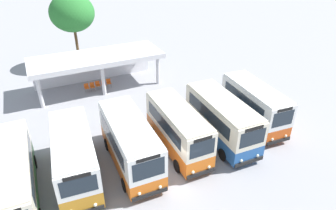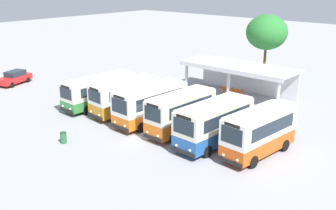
# 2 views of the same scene
# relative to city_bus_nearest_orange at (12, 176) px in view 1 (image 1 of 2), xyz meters

# --- Properties ---
(ground_plane) EXTENTS (180.00, 180.00, 0.00)m
(ground_plane) POSITION_rel_city_bus_nearest_orange_xyz_m (9.35, -2.16, -1.70)
(ground_plane) COLOR #939399
(city_bus_nearest_orange) EXTENTS (2.47, 8.02, 3.06)m
(city_bus_nearest_orange) POSITION_rel_city_bus_nearest_orange_xyz_m (0.00, 0.00, 0.00)
(city_bus_nearest_orange) COLOR black
(city_bus_nearest_orange) RESTS_ON ground
(city_bus_second_in_row) EXTENTS (2.90, 7.10, 3.29)m
(city_bus_second_in_row) POSITION_rel_city_bus_nearest_orange_xyz_m (3.54, 0.20, 0.11)
(city_bus_second_in_row) COLOR black
(city_bus_second_in_row) RESTS_ON ground
(city_bus_middle_cream) EXTENTS (2.60, 7.26, 3.40)m
(city_bus_middle_cream) POSITION_rel_city_bus_nearest_orange_xyz_m (7.07, -0.03, 0.17)
(city_bus_middle_cream) COLOR black
(city_bus_middle_cream) RESTS_ON ground
(city_bus_fourth_amber) EXTENTS (2.32, 6.85, 3.40)m
(city_bus_fourth_amber) POSITION_rel_city_bus_nearest_orange_xyz_m (10.61, -0.01, 0.16)
(city_bus_fourth_amber) COLOR black
(city_bus_fourth_amber) RESTS_ON ground
(city_bus_fifth_blue) EXTENTS (2.70, 7.33, 3.38)m
(city_bus_fifth_blue) POSITION_rel_city_bus_nearest_orange_xyz_m (14.14, -0.23, 0.16)
(city_bus_fifth_blue) COLOR black
(city_bus_fifth_blue) RESTS_ON ground
(city_bus_far_end_green) EXTENTS (2.68, 6.81, 3.40)m
(city_bus_far_end_green) POSITION_rel_city_bus_nearest_orange_xyz_m (17.68, 0.38, 0.17)
(city_bus_far_end_green) COLOR black
(city_bus_far_end_green) RESTS_ON ground
(terminal_canopy) EXTENTS (12.75, 4.75, 3.40)m
(terminal_canopy) POSITION_rel_city_bus_nearest_orange_xyz_m (8.14, 13.20, 0.87)
(terminal_canopy) COLOR silver
(terminal_canopy) RESTS_ON ground
(waiting_chair_end_by_column) EXTENTS (0.44, 0.44, 0.86)m
(waiting_chair_end_by_column) POSITION_rel_city_bus_nearest_orange_xyz_m (6.70, 12.10, -1.18)
(waiting_chair_end_by_column) COLOR slate
(waiting_chair_end_by_column) RESTS_ON ground
(waiting_chair_second_from_end) EXTENTS (0.44, 0.44, 0.86)m
(waiting_chair_second_from_end) POSITION_rel_city_bus_nearest_orange_xyz_m (7.27, 12.09, -1.18)
(waiting_chair_second_from_end) COLOR slate
(waiting_chair_second_from_end) RESTS_ON ground
(waiting_chair_middle_seat) EXTENTS (0.44, 0.44, 0.86)m
(waiting_chair_middle_seat) POSITION_rel_city_bus_nearest_orange_xyz_m (7.84, 12.19, -1.18)
(waiting_chair_middle_seat) COLOR slate
(waiting_chair_middle_seat) RESTS_ON ground
(waiting_chair_fourth_seat) EXTENTS (0.44, 0.44, 0.86)m
(waiting_chair_fourth_seat) POSITION_rel_city_bus_nearest_orange_xyz_m (8.41, 12.07, -1.18)
(waiting_chair_fourth_seat) COLOR slate
(waiting_chair_fourth_seat) RESTS_ON ground
(waiting_chair_fifth_seat) EXTENTS (0.44, 0.44, 0.86)m
(waiting_chair_fifth_seat) POSITION_rel_city_bus_nearest_orange_xyz_m (8.97, 12.21, -1.18)
(waiting_chair_fifth_seat) COLOR slate
(waiting_chair_fifth_seat) RESTS_ON ground
(roadside_tree_behind_canopy) EXTENTS (4.92, 4.92, 8.25)m
(roadside_tree_behind_canopy) POSITION_rel_city_bus_nearest_orange_xyz_m (7.49, 19.58, 4.44)
(roadside_tree_behind_canopy) COLOR brown
(roadside_tree_behind_canopy) RESTS_ON ground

